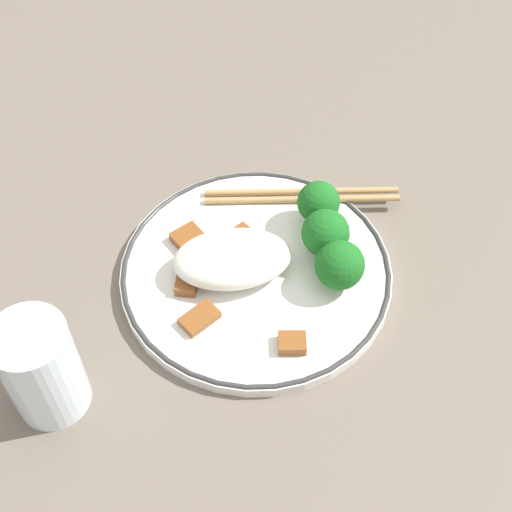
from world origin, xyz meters
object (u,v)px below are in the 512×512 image
Objects in this scene: broccoli_back_left at (340,265)px; plate at (256,271)px; broccoli_back_center at (325,234)px; drinking_glass at (41,369)px; chopsticks at (302,195)px; broccoli_back_right at (318,203)px.

plate is at bearing 160.53° from broccoli_back_left.
drinking_glass is (-0.26, -0.12, 0.01)m from broccoli_back_center.
broccoli_back_center is 0.08m from chopsticks.
broccoli_back_center is (-0.01, 0.04, 0.00)m from broccoli_back_left.
plate is 2.57× the size of drinking_glass.
broccoli_back_right is (0.00, 0.04, -0.00)m from broccoli_back_center.
drinking_glass is at bearing -155.57° from broccoli_back_center.
broccoli_back_left is 0.28m from drinking_glass.
broccoli_back_center is 0.28× the size of chopsticks.
broccoli_back_center is at bearing 101.34° from broccoli_back_left.
broccoli_back_right is 0.30m from drinking_glass.
chopsticks is at bearing 97.54° from broccoli_back_left.
chopsticks is at bearing 104.93° from broccoli_back_right.
drinking_glass is at bearing -162.81° from broccoli_back_left.
chopsticks is at bearing 38.01° from drinking_glass.
broccoli_back_center is at bearing -84.20° from chopsticks.
drinking_glass is at bearing -141.99° from chopsticks.
plate is at bearing -124.50° from chopsticks.
broccoli_back_left is 0.08m from broccoli_back_right.
broccoli_back_right is (-0.01, 0.08, 0.00)m from broccoli_back_left.
plate is 0.08m from broccoli_back_center.
chopsticks is (-0.01, 0.08, -0.03)m from broccoli_back_center.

